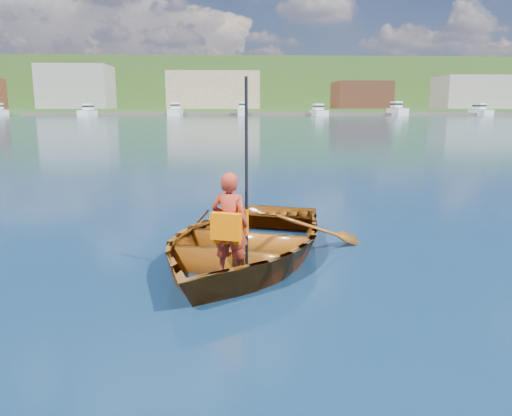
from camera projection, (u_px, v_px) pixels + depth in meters
name	position (u px, v px, depth m)	size (l,w,h in m)	color
ground	(218.00, 256.00, 6.82)	(600.00, 600.00, 0.00)	#182F48
rowboat	(243.00, 241.00, 6.59)	(4.04, 4.70, 0.82)	maroon
child_paddler	(230.00, 224.00, 5.62)	(0.51, 0.43, 2.22)	#A32D1C
shoreline	(229.00, 91.00, 236.54)	(400.00, 140.00, 22.00)	#455F29
dock	(247.00, 114.00, 151.98)	(159.96, 13.33, 0.80)	brown
waterfront_buildings	(206.00, 91.00, 166.51)	(202.00, 16.00, 14.00)	maroon
marina_yachts	(238.00, 111.00, 147.06)	(146.97, 13.00, 4.42)	white
hillside_trees	(334.00, 75.00, 239.20)	(267.37, 83.74, 23.40)	#382314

